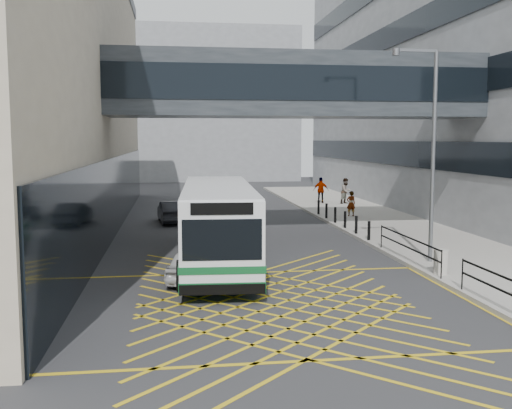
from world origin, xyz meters
name	(u,v)px	position (x,y,z in m)	size (l,w,h in m)	color
ground	(274,306)	(0.00, 0.00, 0.00)	(120.00, 120.00, 0.00)	#333335
building_far	(180,107)	(-2.00, 60.00, 9.00)	(28.00, 16.00, 18.00)	gray
skybridge	(294,86)	(3.00, 12.00, 7.50)	(20.00, 4.10, 3.00)	#2E3439
pavement	(387,226)	(9.00, 15.00, 0.08)	(6.00, 54.00, 0.16)	#A29D94
box_junction	(274,306)	(0.00, 0.00, 0.00)	(12.00, 9.00, 0.01)	gold
bus	(218,223)	(-1.24, 5.91, 1.70)	(3.26, 11.45, 3.18)	silver
car_white	(195,263)	(-2.22, 3.58, 0.62)	(1.59, 3.89, 1.24)	silver
car_dark	(172,212)	(-3.07, 18.49, 0.65)	(1.61, 4.13, 1.29)	black
car_silver	(228,204)	(0.64, 21.98, 0.66)	(1.80, 4.25, 1.32)	gray
street_lamp	(429,143)	(6.83, 4.84, 4.80)	(1.85, 0.29, 8.14)	slate
litter_bin	(441,262)	(6.45, 2.69, 0.60)	(0.51, 0.51, 0.88)	#ADA89E
kerb_railings	(445,259)	(6.15, 1.78, 0.88)	(0.05, 12.54, 1.00)	black
bollards	(340,217)	(6.25, 15.00, 0.61)	(0.14, 10.14, 0.90)	black
pedestrian_a	(351,204)	(8.01, 18.76, 0.94)	(0.62, 0.44, 1.56)	gray
pedestrian_b	(346,191)	(9.77, 25.88, 1.10)	(0.92, 0.53, 1.88)	gray
pedestrian_c	(321,190)	(8.05, 26.59, 1.12)	(1.13, 0.55, 1.92)	gray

